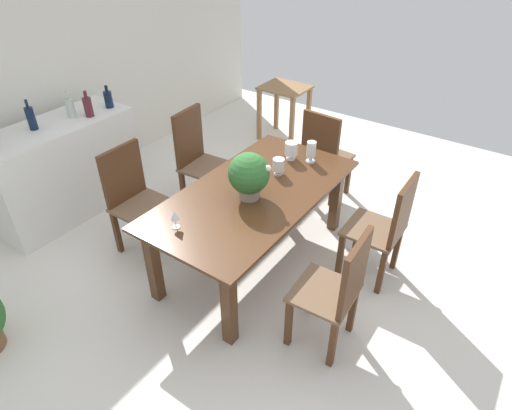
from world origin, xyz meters
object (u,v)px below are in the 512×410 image
Objects in this scene: dining_table at (254,203)px; crystal_vase_center_near at (311,150)px; chair_far_right at (197,155)px; kitchen_counter at (63,169)px; flower_centerpiece at (249,175)px; wine_bottle_green at (31,118)px; wine_bottle_tall at (108,99)px; side_table at (284,101)px; wine_bottle_clear at (88,106)px; wine_bottle_dark at (70,108)px; crystal_vase_right at (279,165)px; crystal_vase_left at (291,149)px; chair_near_left at (338,289)px; chair_near_right at (386,226)px; chair_far_left at (134,195)px; chair_foot_end at (323,151)px; wine_glass at (175,216)px.

crystal_vase_center_near is (0.71, -0.13, 0.23)m from dining_table.
chair_far_right reaches higher than kitchen_counter.
wine_bottle_green reaches higher than flower_centerpiece.
side_table is at bearing -21.18° from wine_bottle_tall.
wine_bottle_tall is 0.27m from wine_bottle_clear.
wine_bottle_green is 1.12× the size of wine_bottle_clear.
wine_bottle_dark is 0.39m from wine_bottle_tall.
crystal_vase_right is 2.26m from side_table.
kitchen_counter is at bearing 158.35° from wine_bottle_clear.
side_table is (1.63, 1.08, -0.30)m from crystal_vase_left.
chair_near_left is at bearing -113.22° from dining_table.
chair_near_right is 0.99× the size of chair_near_left.
flower_centerpiece is at bearing -111.86° from chair_near_left.
wine_bottle_clear reaches higher than flower_centerpiece.
flower_centerpiece is (0.34, -1.02, 0.39)m from chair_far_left.
flower_centerpiece is (0.34, 0.98, 0.39)m from chair_near_left.
chair_foot_end is (0.84, -1.00, -0.02)m from chair_far_right.
flower_centerpiece is (-0.53, 0.98, 0.40)m from chair_near_right.
chair_far_right is at bearing -0.21° from chair_far_left.
crystal_vase_right is at bearing -2.56° from dining_table.
chair_far_right reaches higher than chair_near_right.
dining_table is 1.93× the size of chair_near_left.
flower_centerpiece is at bearing -89.84° from wine_bottle_clear.
chair_far_right reaches higher than crystal_vase_right.
chair_near_left is 3.73× the size of wine_bottle_dark.
crystal_vase_right is (0.44, 0.00, -0.12)m from flower_centerpiece.
chair_near_right is 0.67× the size of kitchen_counter.
crystal_vase_right is (0.78, -1.02, 0.27)m from chair_far_left.
chair_far_left is at bearing -81.88° from wine_bottle_green.
chair_far_right is at bearing 63.23° from flower_centerpiece.
side_table is at bearing -18.46° from wine_bottle_clear.
wine_bottle_clear is at bearing -174.63° from wine_bottle_tall.
dining_table is at bearing -67.06° from chair_far_left.
wine_bottle_tall is at bearing 82.45° from flower_centerpiece.
wine_glass is at bearing 167.41° from crystal_vase_center_near.
side_table is (1.93, 1.13, -0.28)m from crystal_vase_right.
flower_centerpiece is 0.81m from crystal_vase_center_near.
wine_bottle_dark is (-0.12, 2.06, 0.11)m from flower_centerpiece.
crystal_vase_left is at bearing 109.49° from crystal_vase_center_near.
wine_bottle_clear reaches higher than chair_far_right.
kitchen_counter is at bearing 117.83° from crystal_vase_center_near.
wine_bottle_dark reaches higher than crystal_vase_left.
flower_centerpiece is at bearing 95.98° from chair_foot_end.
kitchen_counter is 0.62m from wine_bottle_dark.
side_table is at bearing 33.51° from crystal_vase_left.
crystal_vase_right is 0.20× the size of side_table.
chair_foot_end reaches higher than kitchen_counter.
dining_table is 13.10× the size of wine_glass.
chair_near_right is at bearing -66.57° from dining_table.
wine_bottle_clear is (-0.26, -0.02, 0.01)m from wine_bottle_tall.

